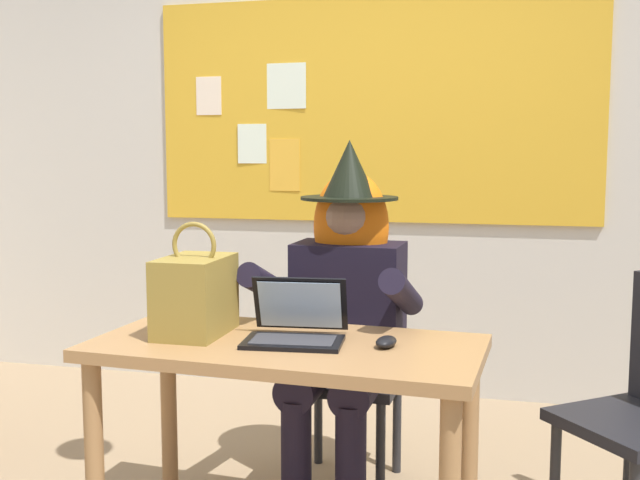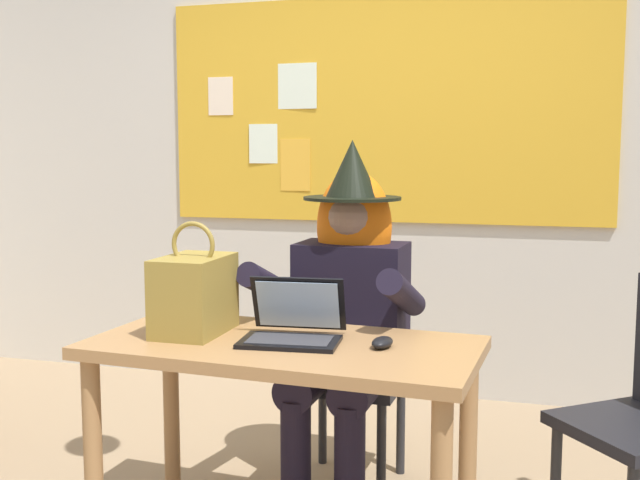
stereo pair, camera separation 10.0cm
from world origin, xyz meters
TOP-DOWN VIEW (x-y plane):
  - wall_back_bulletin at (-0.00, 1.83)m, footprint 5.79×2.03m
  - desk_main at (0.05, -0.00)m, footprint 1.28×0.68m
  - chair_at_desk at (0.13, 0.66)m, footprint 0.43×0.43m
  - person_costumed at (0.13, 0.54)m, footprint 0.60×0.66m
  - laptop at (0.07, 0.03)m, footprint 0.34×0.30m
  - computer_mouse at (0.37, 0.01)m, footprint 0.07×0.11m
  - handbag at (-0.28, 0.03)m, footprint 0.20×0.30m

SIDE VIEW (x-z plane):
  - chair_at_desk at x=0.13m, z-range 0.06..0.96m
  - desk_main at x=0.05m, z-range 0.25..0.97m
  - computer_mouse at x=0.37m, z-range 0.72..0.75m
  - laptop at x=0.07m, z-range 0.67..0.86m
  - person_costumed at x=0.13m, z-range 0.09..1.47m
  - handbag at x=-0.28m, z-range 0.67..1.04m
  - wall_back_bulletin at x=0.00m, z-range 0.02..2.66m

